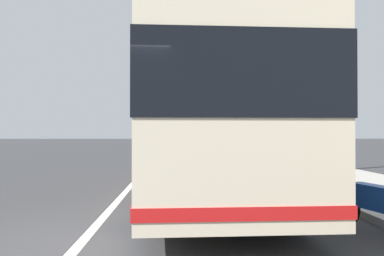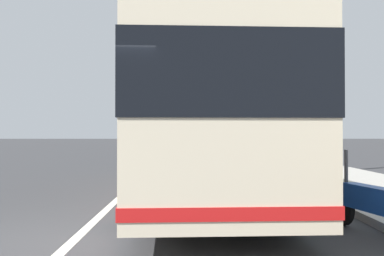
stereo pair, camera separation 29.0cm
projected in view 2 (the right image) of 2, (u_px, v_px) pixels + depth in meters
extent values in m
plane|color=#38383A|center=(71.00, 243.00, 5.94)|extent=(220.00, 220.00, 0.00)
cube|color=#B2ADA3|center=(317.00, 172.00, 15.99)|extent=(110.00, 3.60, 0.14)
cube|color=silver|center=(144.00, 174.00, 15.93)|extent=(110.00, 0.16, 0.01)
cube|color=beige|center=(197.00, 125.00, 10.94)|extent=(12.22, 3.10, 2.76)
cube|color=black|center=(197.00, 106.00, 10.94)|extent=(12.27, 3.15, 1.04)
cube|color=red|center=(197.00, 169.00, 10.92)|extent=(12.26, 3.14, 0.16)
cylinder|color=black|center=(155.00, 163.00, 14.73)|extent=(1.01, 0.34, 1.00)
cylinder|color=black|center=(224.00, 163.00, 14.86)|extent=(1.01, 0.34, 1.00)
cylinder|color=black|center=(139.00, 196.00, 6.99)|extent=(1.01, 0.34, 1.00)
cylinder|color=black|center=(284.00, 195.00, 7.11)|extent=(1.01, 0.34, 1.00)
cylinder|color=black|center=(342.00, 207.00, 7.11)|extent=(0.60, 0.21, 0.59)
cube|color=#1947A5|center=(373.00, 199.00, 6.33)|extent=(1.22, 0.51, 0.37)
cylinder|color=#4C4C51|center=(346.00, 171.00, 7.00)|extent=(0.06, 0.06, 0.70)
cylinder|color=black|center=(302.00, 185.00, 9.80)|extent=(0.68, 0.11, 0.68)
cylinder|color=black|center=(321.00, 195.00, 8.18)|extent=(0.68, 0.11, 0.68)
cube|color=orange|center=(311.00, 178.00, 8.99)|extent=(1.22, 0.29, 0.30)
cylinder|color=#4C4C51|center=(304.00, 159.00, 9.68)|extent=(0.06, 0.06, 0.70)
cube|color=navy|center=(161.00, 142.00, 48.36)|extent=(4.42, 1.80, 0.72)
cube|color=black|center=(161.00, 136.00, 48.57)|extent=(2.11, 1.62, 0.53)
cylinder|color=black|center=(168.00, 144.00, 46.93)|extent=(0.64, 0.23, 0.64)
cylinder|color=black|center=(153.00, 144.00, 46.89)|extent=(0.64, 0.23, 0.64)
cylinder|color=black|center=(168.00, 143.00, 49.83)|extent=(0.64, 0.23, 0.64)
cylinder|color=black|center=(155.00, 143.00, 49.79)|extent=(0.64, 0.23, 0.64)
cube|color=gray|center=(198.00, 149.00, 27.01)|extent=(4.14, 2.00, 0.73)
cube|color=black|center=(198.00, 138.00, 26.92)|extent=(2.21, 1.78, 0.57)
cylinder|color=black|center=(185.00, 151.00, 28.37)|extent=(0.65, 0.24, 0.64)
cylinder|color=black|center=(211.00, 151.00, 28.32)|extent=(0.65, 0.24, 0.64)
cylinder|color=black|center=(183.00, 153.00, 25.68)|extent=(0.65, 0.24, 0.64)
cylinder|color=black|center=(212.00, 153.00, 25.64)|extent=(0.65, 0.24, 0.64)
cube|color=red|center=(187.00, 144.00, 40.43)|extent=(4.20, 2.00, 0.73)
cube|color=black|center=(187.00, 137.00, 40.14)|extent=(2.23, 1.76, 0.46)
cylinder|color=black|center=(179.00, 145.00, 41.81)|extent=(0.65, 0.25, 0.64)
cylinder|color=black|center=(196.00, 145.00, 41.75)|extent=(0.65, 0.25, 0.64)
cylinder|color=black|center=(177.00, 146.00, 39.10)|extent=(0.65, 0.25, 0.64)
cylinder|color=black|center=(195.00, 146.00, 39.03)|extent=(0.65, 0.25, 0.64)
cube|color=silver|center=(151.00, 143.00, 42.54)|extent=(4.53, 2.07, 0.76)
cube|color=black|center=(151.00, 137.00, 42.52)|extent=(2.35, 1.79, 0.47)
cylinder|color=black|center=(159.00, 146.00, 41.14)|extent=(0.65, 0.26, 0.64)
cylinder|color=black|center=(142.00, 146.00, 41.02)|extent=(0.65, 0.26, 0.64)
cylinder|color=black|center=(159.00, 145.00, 44.05)|extent=(0.65, 0.26, 0.64)
cylinder|color=black|center=(143.00, 145.00, 43.93)|extent=(0.65, 0.26, 0.64)
cylinder|color=slate|center=(301.00, 76.00, 16.25)|extent=(0.29, 0.29, 7.36)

